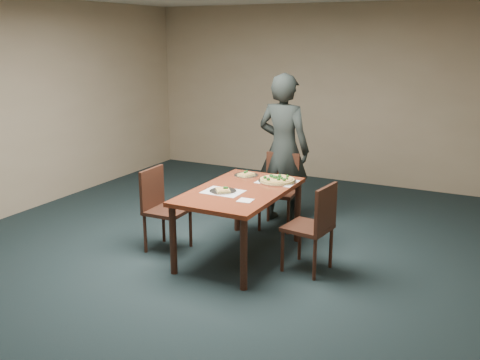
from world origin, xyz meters
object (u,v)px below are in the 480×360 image
at_px(chair_right, 315,223).
at_px(diner, 283,149).
at_px(pizza_pan, 277,180).
at_px(dining_table, 240,198).
at_px(chair_far, 280,186).
at_px(chair_left, 161,204).
at_px(slice_plate_near, 223,190).
at_px(slice_plate_far, 246,175).

xyz_separation_m(chair_right, diner, (-0.88, 1.28, 0.42)).
distance_m(chair_right, pizza_pan, 0.80).
distance_m(dining_table, pizza_pan, 0.52).
xyz_separation_m(chair_far, chair_left, (-0.87, -1.28, 0.00)).
relative_size(slice_plate_near, slice_plate_far, 1.00).
bearing_deg(dining_table, chair_right, -0.76).
xyz_separation_m(dining_table, chair_far, (0.00, 1.08, -0.14)).
bearing_deg(dining_table, slice_plate_near, -124.47).
bearing_deg(slice_plate_far, chair_far, 70.34).
bearing_deg(slice_plate_far, pizza_pan, -11.08).
xyz_separation_m(chair_left, diner, (0.83, 1.47, 0.42)).
height_order(dining_table, chair_right, chair_right).
bearing_deg(dining_table, pizza_pan, 62.88).
relative_size(chair_far, chair_right, 1.00).
relative_size(dining_table, diner, 0.80).
relative_size(chair_right, slice_plate_far, 3.25).
relative_size(chair_far, pizza_pan, 2.17).
relative_size(chair_right, pizza_pan, 2.17).
relative_size(chair_right, diner, 0.49).
relative_size(chair_right, slice_plate_near, 3.25).
xyz_separation_m(dining_table, slice_plate_near, (-0.11, -0.16, 0.11)).
bearing_deg(diner, pizza_pan, 113.68).
xyz_separation_m(dining_table, chair_left, (-0.87, -0.20, -0.14)).
bearing_deg(slice_plate_near, slice_plate_far, 96.45).
distance_m(chair_far, chair_left, 1.55).
distance_m(chair_left, slice_plate_far, 1.03).
height_order(chair_left, slice_plate_far, chair_left).
bearing_deg(chair_left, chair_far, -35.74).
height_order(chair_far, slice_plate_near, chair_far).
bearing_deg(dining_table, slice_plate_far, 109.79).
relative_size(dining_table, slice_plate_near, 5.36).
bearing_deg(chair_right, diner, -137.97).
bearing_deg(pizza_pan, diner, 108.11).
relative_size(chair_left, pizza_pan, 2.17).
bearing_deg(pizza_pan, chair_far, 109.61).
height_order(pizza_pan, slice_plate_far, pizza_pan).
distance_m(dining_table, chair_far, 1.09).
height_order(dining_table, chair_far, chair_far).
bearing_deg(chair_far, pizza_pan, -77.30).
distance_m(chair_left, slice_plate_near, 0.80).
distance_m(slice_plate_near, slice_plate_far, 0.70).
distance_m(dining_table, slice_plate_near, 0.22).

